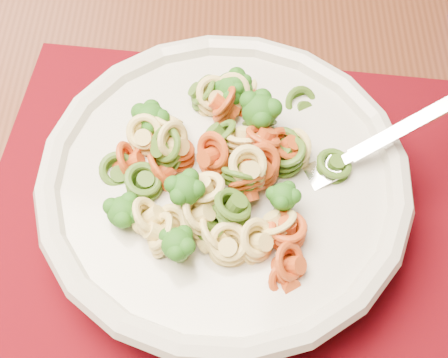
# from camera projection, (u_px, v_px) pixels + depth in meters

# --- Properties ---
(dining_table) EXTENTS (1.51, 1.12, 0.75)m
(dining_table) POSITION_uv_depth(u_px,v_px,m) (300.00, 203.00, 0.63)
(dining_table) COLOR #552917
(dining_table) RESTS_ON ground
(placemat) EXTENTS (0.43, 0.35, 0.00)m
(placemat) POSITION_uv_depth(u_px,v_px,m) (233.00, 209.00, 0.51)
(placemat) COLOR #500306
(placemat) RESTS_ON dining_table
(pasta_bowl) EXTENTS (0.29, 0.29, 0.05)m
(pasta_bowl) POSITION_uv_depth(u_px,v_px,m) (224.00, 185.00, 0.48)
(pasta_bowl) COLOR beige
(pasta_bowl) RESTS_ON placemat
(pasta_broccoli_heap) EXTENTS (0.24, 0.24, 0.06)m
(pasta_broccoli_heap) POSITION_uv_depth(u_px,v_px,m) (224.00, 175.00, 0.47)
(pasta_broccoli_heap) COLOR #E4C670
(pasta_broccoli_heap) RESTS_ON pasta_bowl
(fork) EXTENTS (0.16, 0.12, 0.08)m
(fork) POSITION_uv_depth(u_px,v_px,m) (322.00, 173.00, 0.47)
(fork) COLOR silver
(fork) RESTS_ON pasta_bowl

